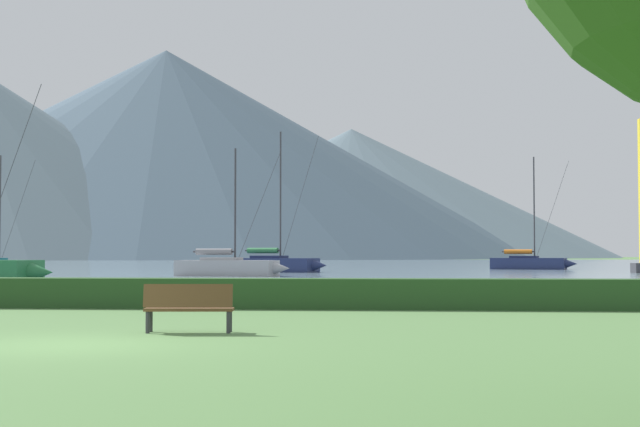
# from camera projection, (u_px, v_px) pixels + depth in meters

# --- Properties ---
(ground_plane) EXTENTS (1000.00, 1000.00, 0.00)m
(ground_plane) POSITION_uv_depth(u_px,v_px,m) (68.00, 345.00, 15.97)
(ground_plane) COLOR #517A42
(harbor_water) EXTENTS (320.00, 246.00, 0.00)m
(harbor_water) POSITION_uv_depth(u_px,v_px,m) (364.00, 264.00, 152.37)
(harbor_water) COLOR gray
(harbor_water) RESTS_ON ground_plane
(hedge_line) EXTENTS (80.00, 1.20, 0.85)m
(hedge_line) POSITION_uv_depth(u_px,v_px,m) (203.00, 293.00, 26.94)
(hedge_line) COLOR #284C23
(hedge_line) RESTS_ON ground_plane
(sailboat_slip_2) EXTENTS (8.28, 3.72, 8.96)m
(sailboat_slip_2) POSITION_uv_depth(u_px,v_px,m) (228.00, 267.00, 66.53)
(sailboat_slip_2) COLOR #9E9EA3
(sailboat_slip_2) RESTS_ON harbor_water
(sailboat_slip_4) EXTENTS (8.84, 5.00, 12.01)m
(sailboat_slip_4) POSITION_uv_depth(u_px,v_px,m) (275.00, 263.00, 81.06)
(sailboat_slip_4) COLOR navy
(sailboat_slip_4) RESTS_ON harbor_water
(sailboat_slip_12) EXTENTS (8.60, 4.57, 11.36)m
(sailboat_slip_12) POSITION_uv_depth(u_px,v_px,m) (530.00, 262.00, 95.84)
(sailboat_slip_12) COLOR navy
(sailboat_slip_12) RESTS_ON harbor_water
(park_bench_near_path) EXTENTS (1.76, 0.62, 0.95)m
(park_bench_near_path) POSITION_uv_depth(u_px,v_px,m) (189.00, 305.00, 18.46)
(park_bench_near_path) COLOR brown
(park_bench_near_path) RESTS_ON ground_plane
(distant_hill_west_ridge) EXTENTS (289.90, 289.90, 83.35)m
(distant_hill_west_ridge) POSITION_uv_depth(u_px,v_px,m) (166.00, 154.00, 379.82)
(distant_hill_west_ridge) COLOR #425666
(distant_hill_west_ridge) RESTS_ON ground_plane
(distant_hill_central_peak) EXTENTS (231.29, 231.29, 57.64)m
(distant_hill_central_peak) POSITION_uv_depth(u_px,v_px,m) (351.00, 193.00, 424.67)
(distant_hill_central_peak) COLOR slate
(distant_hill_central_peak) RESTS_ON ground_plane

